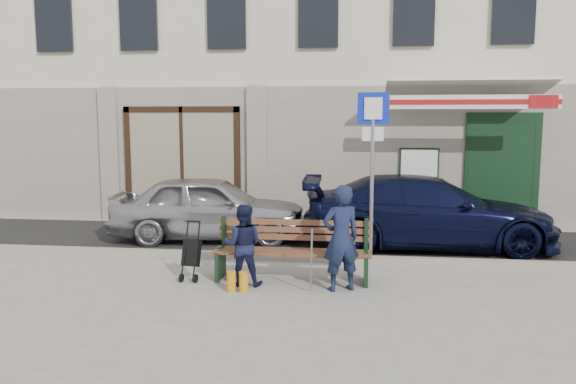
% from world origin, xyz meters
% --- Properties ---
extents(ground, '(80.00, 80.00, 0.00)m').
position_xyz_m(ground, '(0.00, 0.00, 0.00)').
color(ground, '#9E9991').
rests_on(ground, ground).
extents(asphalt_lane, '(60.00, 3.20, 0.01)m').
position_xyz_m(asphalt_lane, '(0.00, 3.10, 0.01)').
color(asphalt_lane, '#282828').
rests_on(asphalt_lane, ground).
extents(curb, '(60.00, 0.18, 0.12)m').
position_xyz_m(curb, '(0.00, 1.50, 0.06)').
color(curb, '#9E9384').
rests_on(curb, ground).
extents(building, '(20.00, 8.27, 10.00)m').
position_xyz_m(building, '(0.01, 8.45, 4.97)').
color(building, beige).
rests_on(building, ground).
extents(car_silver, '(4.09, 2.01, 1.34)m').
position_xyz_m(car_silver, '(-2.05, 3.01, 0.67)').
color(car_silver, '#ADADB2').
rests_on(car_silver, ground).
extents(car_navy, '(4.84, 2.13, 1.38)m').
position_xyz_m(car_navy, '(2.28, 2.87, 0.69)').
color(car_navy, black).
rests_on(car_navy, ground).
extents(parking_sign, '(0.54, 0.12, 2.91)m').
position_xyz_m(parking_sign, '(1.18, 1.71, 1.97)').
color(parking_sign, gray).
rests_on(parking_sign, ground).
extents(bench, '(2.40, 1.17, 0.98)m').
position_xyz_m(bench, '(-0.08, 0.32, 0.46)').
color(bench, brown).
rests_on(bench, ground).
extents(man, '(0.66, 0.57, 1.54)m').
position_xyz_m(man, '(0.72, -0.08, 0.77)').
color(man, '#151E3A').
rests_on(man, ground).
extents(woman, '(0.61, 0.48, 1.22)m').
position_xyz_m(woman, '(-0.73, 0.01, 0.61)').
color(woman, '#131736').
rests_on(woman, ground).
extents(stroller, '(0.30, 0.40, 0.90)m').
position_xyz_m(stroller, '(-1.58, 0.19, 0.40)').
color(stroller, black).
rests_on(stroller, ground).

